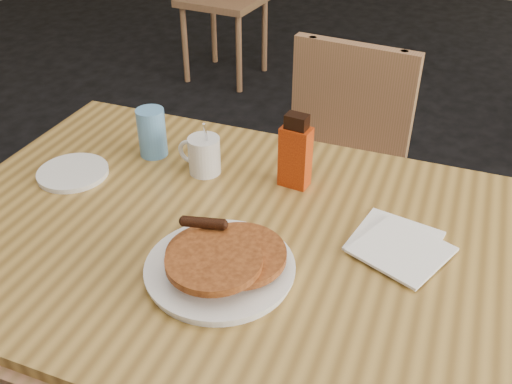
% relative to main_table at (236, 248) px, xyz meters
% --- Properties ---
extents(main_table, '(1.38, 0.98, 0.75)m').
position_rel_main_table_xyz_m(main_table, '(0.00, 0.00, 0.00)').
color(main_table, '#A9813B').
rests_on(main_table, floor).
extents(chair_main_far, '(0.41, 0.42, 0.88)m').
position_rel_main_table_xyz_m(chair_main_far, '(-0.00, 0.73, -0.19)').
color(chair_main_far, '#9B6849').
rests_on(chair_main_far, floor).
extents(pancake_plate, '(0.28, 0.28, 0.08)m').
position_rel_main_table_xyz_m(pancake_plate, '(0.03, -0.12, 0.06)').
color(pancake_plate, white).
rests_on(pancake_plate, main_table).
extents(coffee_mug, '(0.11, 0.08, 0.14)m').
position_rel_main_table_xyz_m(coffee_mug, '(-0.17, 0.18, 0.09)').
color(coffee_mug, white).
rests_on(coffee_mug, main_table).
extents(syrup_bottle, '(0.07, 0.05, 0.18)m').
position_rel_main_table_xyz_m(syrup_bottle, '(0.04, 0.22, 0.12)').
color(syrup_bottle, maroon).
rests_on(syrup_bottle, main_table).
extents(napkin_stack, '(0.21, 0.22, 0.01)m').
position_rel_main_table_xyz_m(napkin_stack, '(0.31, 0.09, 0.05)').
color(napkin_stack, white).
rests_on(napkin_stack, main_table).
extents(blue_tumbler, '(0.09, 0.09, 0.12)m').
position_rel_main_table_xyz_m(blue_tumbler, '(-0.33, 0.20, 0.10)').
color(blue_tumbler, '#5894CE').
rests_on(blue_tumbler, main_table).
extents(side_saucer, '(0.19, 0.19, 0.01)m').
position_rel_main_table_xyz_m(side_saucer, '(-0.45, 0.04, 0.05)').
color(side_saucer, white).
rests_on(side_saucer, main_table).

